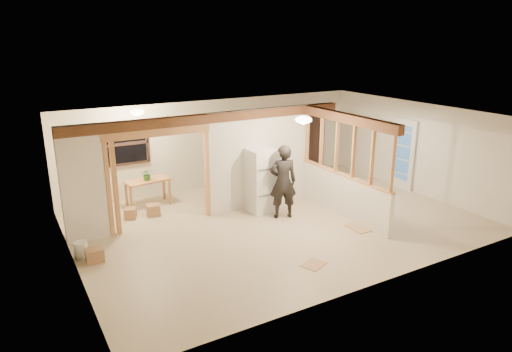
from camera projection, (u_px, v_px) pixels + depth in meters
floor at (278, 222)px, 10.76m from camera, size 9.00×6.50×0.01m
ceiling at (279, 117)px, 10.02m from camera, size 9.00×6.50×0.01m
wall_back at (217, 143)px, 13.08m from camera, size 9.00×0.01×2.50m
wall_front at (382, 218)px, 7.70m from camera, size 9.00×0.01×2.50m
wall_left at (69, 206)px, 8.25m from camera, size 0.01×6.50×2.50m
wall_right at (416, 148)px, 12.53m from camera, size 0.01×6.50×2.50m
partition_left_stub at (83, 184)px, 9.46m from camera, size 0.90×0.12×2.50m
partition_center at (259, 158)px, 11.48m from camera, size 2.80×0.12×2.50m
doorway_frame at (160, 179)px, 10.29m from camera, size 2.46×0.14×2.20m
header_beam_back at (215, 118)px, 10.58m from camera, size 7.00×0.18×0.22m
header_beam_right at (347, 118)px, 10.49m from camera, size 0.18×3.30×0.22m
pony_wall at (342, 195)px, 11.04m from camera, size 0.12×3.20×1.00m
stud_partition at (345, 149)px, 10.70m from camera, size 0.14×3.20×1.32m
window_back at (127, 144)px, 11.69m from camera, size 1.12×0.10×1.10m
french_door at (402, 154)px, 12.90m from camera, size 0.12×0.86×2.00m
ceiling_dome_main at (304, 120)px, 9.76m from camera, size 0.36×0.36×0.16m
ceiling_dome_util at (137, 112)px, 10.75m from camera, size 0.32×0.32×0.14m
hanging_bulb at (168, 127)px, 10.49m from camera, size 0.07×0.07×0.07m
refrigerator at (262, 180)px, 11.23m from camera, size 0.65×0.63×1.59m
woman at (283, 182)px, 10.79m from camera, size 0.76×0.63×1.79m
work_table at (148, 192)px, 11.73m from camera, size 1.15×0.68×0.69m
potted_plant at (147, 174)px, 11.53m from camera, size 0.33×0.30×0.32m
shop_vac at (77, 223)px, 10.00m from camera, size 0.51×0.51×0.52m
bookshelf at (309, 143)px, 14.44m from camera, size 0.97×0.32×1.93m
bucket at (81, 250)px, 8.96m from camera, size 0.31×0.31×0.33m
box_util_a at (153, 210)px, 11.12m from camera, size 0.36×0.32×0.27m
box_util_b at (130, 213)px, 10.94m from camera, size 0.35×0.35×0.25m
box_front at (95, 255)px, 8.82m from camera, size 0.33×0.27×0.27m
floor_panel_near at (362, 227)px, 10.43m from camera, size 0.57×0.57×0.02m
floor_panel_far at (314, 264)px, 8.73m from camera, size 0.55×0.50×0.01m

